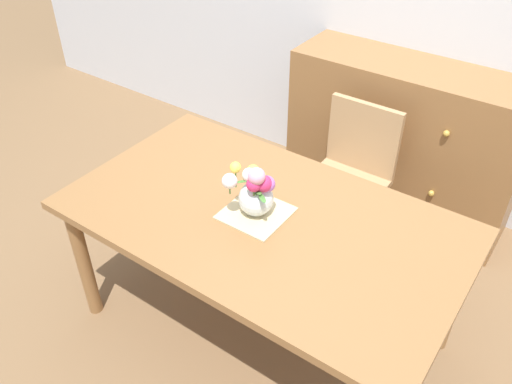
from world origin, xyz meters
name	(u,v)px	position (x,y,z in m)	size (l,w,h in m)	color
ground_plane	(262,326)	(0.00, 0.00, 0.00)	(12.00, 12.00, 0.00)	brown
dining_table	(263,229)	(0.00, 0.00, 0.67)	(1.75, 1.01, 0.75)	olive
chair_far	(351,171)	(0.03, 0.84, 0.52)	(0.42, 0.42, 0.90)	tan
dresser	(402,142)	(0.13, 1.33, 0.50)	(1.40, 0.47, 1.00)	olive
placemat	(256,213)	(-0.03, -0.01, 0.76)	(0.27, 0.27, 0.01)	#CCB789
flower_vase	(255,191)	(-0.03, -0.02, 0.88)	(0.21, 0.20, 0.27)	silver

